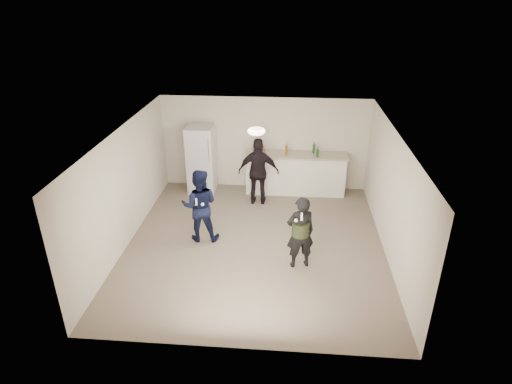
# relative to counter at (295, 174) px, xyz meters

# --- Properties ---
(floor) EXTENTS (6.00, 6.00, 0.00)m
(floor) POSITION_rel_counter_xyz_m (-0.85, -2.67, -0.53)
(floor) COLOR #6B5B4C
(floor) RESTS_ON ground
(ceiling) EXTENTS (6.00, 6.00, 0.00)m
(ceiling) POSITION_rel_counter_xyz_m (-0.85, -2.67, 1.98)
(ceiling) COLOR silver
(ceiling) RESTS_ON wall_back
(wall_back) EXTENTS (6.00, 0.00, 6.00)m
(wall_back) POSITION_rel_counter_xyz_m (-0.85, 0.33, 0.72)
(wall_back) COLOR beige
(wall_back) RESTS_ON floor
(wall_front) EXTENTS (6.00, 0.00, 6.00)m
(wall_front) POSITION_rel_counter_xyz_m (-0.85, -5.67, 0.72)
(wall_front) COLOR beige
(wall_front) RESTS_ON floor
(wall_left) EXTENTS (0.00, 6.00, 6.00)m
(wall_left) POSITION_rel_counter_xyz_m (-3.60, -2.67, 0.72)
(wall_left) COLOR beige
(wall_left) RESTS_ON floor
(wall_right) EXTENTS (0.00, 6.00, 6.00)m
(wall_right) POSITION_rel_counter_xyz_m (1.90, -2.67, 0.72)
(wall_right) COLOR beige
(wall_right) RESTS_ON floor
(counter) EXTENTS (2.60, 0.56, 1.05)m
(counter) POSITION_rel_counter_xyz_m (0.00, 0.00, 0.00)
(counter) COLOR white
(counter) RESTS_ON floor
(counter_top) EXTENTS (2.68, 0.64, 0.04)m
(counter_top) POSITION_rel_counter_xyz_m (0.00, 0.00, 0.55)
(counter_top) COLOR #BAAE90
(counter_top) RESTS_ON counter
(fridge) EXTENTS (0.70, 0.70, 1.80)m
(fridge) POSITION_rel_counter_xyz_m (-2.51, -0.07, 0.38)
(fridge) COLOR silver
(fridge) RESTS_ON floor
(fridge_handle) EXTENTS (0.02, 0.02, 0.60)m
(fridge_handle) POSITION_rel_counter_xyz_m (-2.23, -0.44, 0.78)
(fridge_handle) COLOR silver
(fridge_handle) RESTS_ON fridge
(ceiling_dome) EXTENTS (0.36, 0.36, 0.16)m
(ceiling_dome) POSITION_rel_counter_xyz_m (-0.85, -2.37, 1.93)
(ceiling_dome) COLOR white
(ceiling_dome) RESTS_ON ceiling
(shaker) EXTENTS (0.08, 0.08, 0.17)m
(shaker) POSITION_rel_counter_xyz_m (-0.82, -0.08, 0.65)
(shaker) COLOR silver
(shaker) RESTS_ON counter_top
(man) EXTENTS (0.84, 0.68, 1.63)m
(man) POSITION_rel_counter_xyz_m (-2.06, -2.55, 0.29)
(man) COLOR #0F173F
(man) RESTS_ON floor
(woman) EXTENTS (0.63, 0.50, 1.52)m
(woman) POSITION_rel_counter_xyz_m (0.08, -3.39, 0.24)
(woman) COLOR black
(woman) RESTS_ON floor
(camo_shorts) EXTENTS (0.34, 0.34, 0.28)m
(camo_shorts) POSITION_rel_counter_xyz_m (0.08, -3.39, 0.32)
(camo_shorts) COLOR #2F3D1B
(camo_shorts) RESTS_ON woman
(spectator) EXTENTS (1.02, 0.42, 1.74)m
(spectator) POSITION_rel_counter_xyz_m (-0.93, -0.72, 0.34)
(spectator) COLOR black
(spectator) RESTS_ON floor
(remote_man) EXTENTS (0.04, 0.04, 0.15)m
(remote_man) POSITION_rel_counter_xyz_m (-2.06, -2.83, 0.53)
(remote_man) COLOR white
(remote_man) RESTS_ON man
(nunchuk_man) EXTENTS (0.07, 0.07, 0.07)m
(nunchuk_man) POSITION_rel_counter_xyz_m (-1.94, -2.80, 0.45)
(nunchuk_man) COLOR white
(nunchuk_man) RESTS_ON man
(remote_woman) EXTENTS (0.04, 0.04, 0.15)m
(remote_woman) POSITION_rel_counter_xyz_m (0.08, -3.64, 0.72)
(remote_woman) COLOR white
(remote_woman) RESTS_ON woman
(nunchuk_woman) EXTENTS (0.07, 0.07, 0.07)m
(nunchuk_woman) POSITION_rel_counter_xyz_m (-0.02, -3.61, 0.62)
(nunchuk_woman) COLOR silver
(nunchuk_woman) RESTS_ON woman
(bottle_cluster) EXTENTS (1.49, 0.35, 0.25)m
(bottle_cluster) POSITION_rel_counter_xyz_m (-0.11, -0.04, 0.68)
(bottle_cluster) COLOR #14471A
(bottle_cluster) RESTS_ON counter_top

